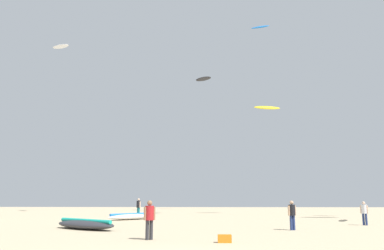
{
  "coord_description": "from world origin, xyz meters",
  "views": [
    {
      "loc": [
        1.13,
        -11.93,
        1.85
      ],
      "look_at": [
        0.0,
        19.41,
        7.61
      ],
      "focal_mm": 36.62,
      "sensor_mm": 36.0,
      "label": 1
    }
  ],
  "objects": [
    {
      "name": "person_left",
      "position": [
        5.97,
        10.88,
        0.95
      ],
      "size": [
        0.49,
        0.37,
        1.63
      ],
      "rotation": [
        0.0,
        0.0,
        5.19
      ],
      "color": "navy",
      "rests_on": "ground"
    },
    {
      "name": "kite_aloft_6",
      "position": [
        0.84,
        37.27,
        17.01
      ],
      "size": [
        2.37,
        1.92,
        0.53
      ],
      "color": "#2D2D33"
    },
    {
      "name": "kite_grounded_mid",
      "position": [
        -5.05,
        20.61,
        0.25
      ],
      "size": [
        3.85,
        4.05,
        0.52
      ],
      "color": "white",
      "rests_on": "ground"
    },
    {
      "name": "person_right",
      "position": [
        11.55,
        14.88,
        0.9
      ],
      "size": [
        0.43,
        0.35,
        1.54
      ],
      "rotation": [
        0.0,
        0.0,
        0.94
      ],
      "color": "navy",
      "rests_on": "ground"
    },
    {
      "name": "kite_grounded_near",
      "position": [
        -5.89,
        11.08,
        0.28
      ],
      "size": [
        4.74,
        4.0,
        0.61
      ],
      "color": "#2D2D33",
      "rests_on": "ground"
    },
    {
      "name": "person_midground",
      "position": [
        -5.26,
        25.46,
        0.99
      ],
      "size": [
        0.44,
        0.42,
        1.7
      ],
      "rotation": [
        0.0,
        0.0,
        0.8
      ],
      "color": "teal",
      "rests_on": "ground"
    },
    {
      "name": "kite_aloft_8",
      "position": [
        -18.61,
        37.9,
        22.02
      ],
      "size": [
        2.83,
        1.78,
        0.5
      ],
      "color": "white"
    },
    {
      "name": "person_foreground",
      "position": [
        -1.38,
        5.65,
        0.99
      ],
      "size": [
        0.48,
        0.38,
        1.69
      ],
      "rotation": [
        0.0,
        0.0,
        5.32
      ],
      "color": "#2D2D33",
      "rests_on": "ground"
    },
    {
      "name": "cooler_box",
      "position": [
        1.87,
        4.7,
        0.16
      ],
      "size": [
        0.56,
        0.36,
        0.32
      ],
      "primitive_type": "cube",
      "color": "orange",
      "rests_on": "ground"
    },
    {
      "name": "kite_aloft_7",
      "position": [
        8.79,
        39.46,
        25.11
      ],
      "size": [
        2.64,
        1.51,
        0.59
      ],
      "color": "blue"
    },
    {
      "name": "kite_aloft_2",
      "position": [
        7.86,
        30.23,
        11.48
      ],
      "size": [
        3.11,
        1.48,
        0.64
      ],
      "color": "yellow"
    }
  ]
}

